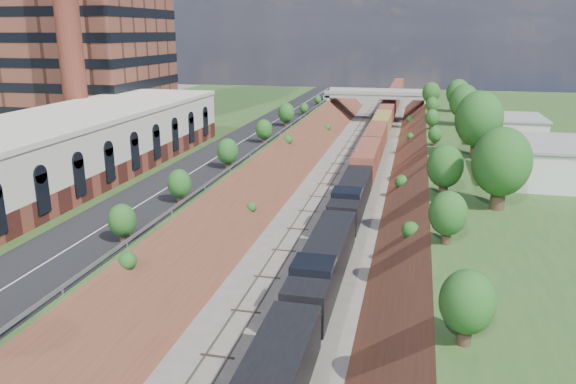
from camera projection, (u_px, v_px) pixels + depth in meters
name	position (u px, v px, depth m)	size (l,w,h in m)	color
platform_left	(117.00, 161.00, 81.80)	(44.00, 180.00, 5.00)	#2F5523
embankment_left	(262.00, 186.00, 77.74)	(7.07, 180.00, 7.07)	brown
embankment_right	(425.00, 196.00, 73.00)	(7.07, 180.00, 7.07)	brown
rail_left_track	(322.00, 189.00, 75.91)	(1.58, 180.00, 0.18)	gray
rail_right_track	(360.00, 192.00, 74.78)	(1.58, 180.00, 0.18)	gray
road	(230.00, 149.00, 77.31)	(8.00, 180.00, 0.10)	black
guardrail	(258.00, 147.00, 76.11)	(0.10, 171.00, 0.70)	#99999E
commercial_building	(48.00, 153.00, 58.46)	(14.30, 62.30, 7.00)	maroon
overpass	(377.00, 100.00, 132.05)	(24.50, 8.30, 7.40)	gray
white_building_near	(548.00, 163.00, 60.87)	(9.00, 12.00, 4.00)	silver
white_building_far	(512.00, 130.00, 81.63)	(8.00, 10.00, 3.60)	silver
tree_right_large	(502.00, 162.00, 50.38)	(5.25, 5.25, 7.61)	#473323
tree_left_crest	(94.00, 239.00, 38.51)	(2.45, 2.45, 3.55)	#473323
freight_train	(382.00, 125.00, 111.53)	(3.11, 191.53, 4.64)	black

